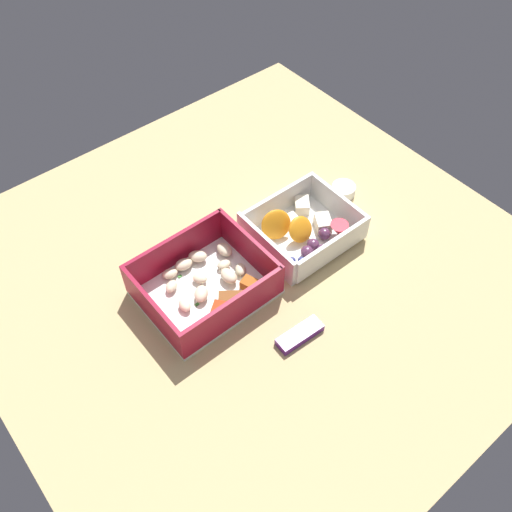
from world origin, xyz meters
TOP-DOWN VIEW (x-y plane):
  - table_surface at (0.00, 0.00)cm, footprint 80.00×80.00cm
  - pasta_container at (8.17, -0.74)cm, footprint 18.11×14.87cm
  - fruit_bowl at (-9.93, 0.58)cm, footprint 15.58×13.46cm
  - candy_bar at (2.91, 13.75)cm, footprint 7.12×2.79cm
  - paper_cup_liner at (-21.95, -2.47)cm, footprint 4.03×4.03cm

SIDE VIEW (x-z plane):
  - table_surface at x=0.00cm, z-range 0.00..2.00cm
  - candy_bar at x=2.91cm, z-range 2.00..3.20cm
  - paper_cup_liner at x=-21.95cm, z-range 2.00..3.83cm
  - fruit_bowl at x=-9.93cm, z-range 1.04..6.69cm
  - pasta_container at x=8.17cm, z-range 0.82..7.19cm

